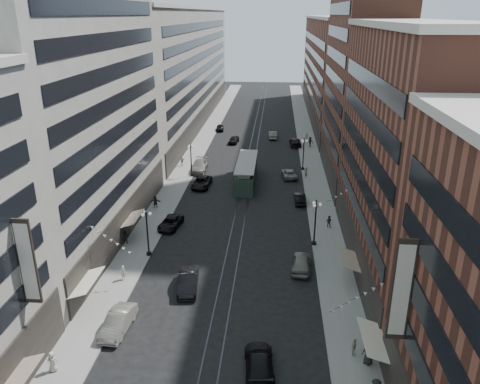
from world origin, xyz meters
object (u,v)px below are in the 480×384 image
(pedestrian_9, at_px, (310,142))
(streetcar, at_px, (247,173))
(pedestrian_1, at_px, (52,362))
(pedestrian_extra_0, at_px, (368,353))
(pedestrian_6, at_px, (182,161))
(lamppost_se_mid, at_px, (303,153))
(car_11, at_px, (289,174))
(car_5, at_px, (188,281))
(pedestrian_8, at_px, (306,172))
(car_14, at_px, (273,135))
(pedestrian_5, at_px, (155,202))
(car_7, at_px, (202,182))
(car_13, at_px, (234,140))
(car_8, at_px, (199,166))
(car_2, at_px, (171,223))
(pedestrian_extra_1, at_px, (123,272))
(car_6, at_px, (259,363))
(car_9, at_px, (220,128))
(car_10, at_px, (300,198))
(lamppost_se_far, at_px, (315,221))
(pedestrian_extra_2, at_px, (307,137))
(pedestrian_4, at_px, (354,347))
(car_4, at_px, (301,262))
(pedestrian_7, at_px, (329,221))
(lamppost_sw_mid, at_px, (191,159))
(pedestrian_2, at_px, (126,238))
(car_12, at_px, (295,142))
(car_1, at_px, (118,322))

(pedestrian_9, bearing_deg, streetcar, -111.25)
(pedestrian_1, distance_m, pedestrian_extra_0, 23.72)
(pedestrian_6, relative_size, pedestrian_extra_0, 0.90)
(lamppost_se_mid, height_order, car_11, lamppost_se_mid)
(car_5, relative_size, pedestrian_8, 2.87)
(car_14, bearing_deg, pedestrian_5, 66.40)
(car_7, bearing_deg, car_11, 25.26)
(car_13, bearing_deg, pedestrian_6, -108.58)
(car_8, bearing_deg, pedestrian_8, -9.59)
(car_2, relative_size, pedestrian_extra_1, 3.09)
(car_6, xyz_separation_m, car_9, (-12.09, 76.44, -0.06))
(car_10, bearing_deg, car_14, -85.44)
(car_7, xyz_separation_m, car_11, (13.60, 5.56, -0.08))
(lamppost_se_far, bearing_deg, car_13, 106.69)
(pedestrian_5, bearing_deg, pedestrian_extra_2, 51.63)
(car_5, xyz_separation_m, car_9, (-4.75, 65.72, -0.15))
(pedestrian_extra_2, bearing_deg, pedestrian_9, 107.16)
(streetcar, relative_size, car_5, 2.55)
(car_9, relative_size, pedestrian_8, 2.27)
(pedestrian_9, bearing_deg, pedestrian_4, -84.56)
(car_4, relative_size, car_6, 0.93)
(pedestrian_7, bearing_deg, car_14, -60.73)
(lamppost_se_mid, relative_size, car_11, 1.12)
(pedestrian_5, bearing_deg, pedestrian_7, -18.42)
(lamppost_se_mid, bearing_deg, car_10, -94.26)
(pedestrian_5, bearing_deg, car_9, 78.33)
(pedestrian_extra_1, bearing_deg, pedestrian_extra_2, -94.20)
(car_6, distance_m, pedestrian_extra_0, 8.35)
(car_13, bearing_deg, pedestrian_9, -0.83)
(car_14, bearing_deg, pedestrian_1, 75.60)
(car_9, height_order, car_13, car_13)
(lamppost_sw_mid, bearing_deg, car_13, 77.16)
(pedestrian_extra_0, xyz_separation_m, pedestrian_extra_1, (-22.33, 10.38, -0.20))
(lamppost_sw_mid, height_order, pedestrian_1, lamppost_sw_mid)
(car_5, distance_m, car_9, 65.89)
(car_9, bearing_deg, pedestrian_9, -37.07)
(pedestrian_5, bearing_deg, car_11, 30.43)
(pedestrian_4, bearing_deg, car_9, 32.59)
(car_10, height_order, pedestrian_5, pedestrian_5)
(pedestrian_2, distance_m, pedestrian_6, 29.98)
(pedestrian_4, xyz_separation_m, car_8, (-19.40, 44.82, -0.03))
(car_12, height_order, pedestrian_8, pedestrian_8)
(lamppost_se_mid, relative_size, pedestrian_extra_1, 3.57)
(car_9, xyz_separation_m, pedestrian_8, (17.90, -31.78, 0.35))
(pedestrian_1, bearing_deg, car_8, -100.99)
(car_1, height_order, pedestrian_extra_2, pedestrian_extra_2)
(car_1, height_order, car_4, car_4)
(car_1, height_order, pedestrian_extra_1, pedestrian_extra_1)
(pedestrian_8, bearing_deg, pedestrian_extra_1, 14.72)
(pedestrian_extra_1, bearing_deg, car_14, -87.19)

